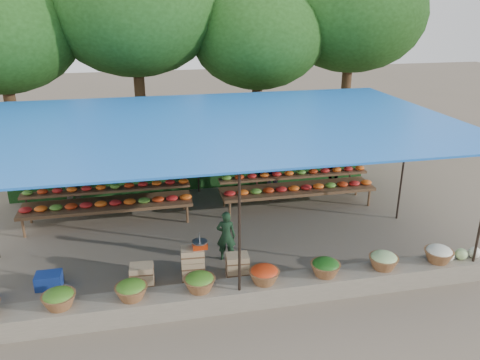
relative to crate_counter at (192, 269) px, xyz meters
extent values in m
plane|color=#685E4D|center=(0.75, 1.86, -0.31)|extent=(60.00, 60.00, 0.00)
cube|color=#676252|center=(0.75, -0.89, -0.11)|extent=(10.60, 0.55, 0.40)
cylinder|color=black|center=(0.75, -1.04, 1.09)|extent=(0.05, 0.05, 2.80)
cylinder|color=black|center=(5.55, 1.86, 1.09)|extent=(0.05, 0.05, 2.80)
cylinder|color=black|center=(-4.05, 4.76, 1.09)|extent=(0.05, 0.05, 2.80)
cylinder|color=black|center=(0.75, 4.76, 1.09)|extent=(0.05, 0.05, 2.80)
cylinder|color=black|center=(5.55, 4.76, 1.09)|extent=(0.05, 0.05, 2.80)
cube|color=blue|center=(0.75, 1.86, 2.49)|extent=(10.80, 6.60, 0.04)
cube|color=blue|center=(0.75, -0.14, 2.31)|extent=(10.80, 2.19, 0.26)
cube|color=blue|center=(0.75, 3.86, 2.31)|extent=(10.80, 2.19, 0.26)
cylinder|color=#9F9EA3|center=(0.75, 3.26, 1.71)|extent=(9.60, 0.01, 0.01)
ellipsoid|color=yellow|center=(-3.75, 3.26, 1.43)|extent=(0.23, 0.17, 0.30)
ellipsoid|color=yellow|center=(-3.19, 3.26, 1.43)|extent=(0.23, 0.17, 0.30)
ellipsoid|color=yellow|center=(-2.62, 3.26, 1.43)|extent=(0.23, 0.17, 0.30)
ellipsoid|color=yellow|center=(-2.06, 3.26, 1.43)|extent=(0.23, 0.17, 0.30)
ellipsoid|color=yellow|center=(-1.50, 3.26, 1.43)|extent=(0.23, 0.17, 0.30)
ellipsoid|color=yellow|center=(-0.94, 3.26, 1.43)|extent=(0.23, 0.17, 0.30)
ellipsoid|color=yellow|center=(-0.37, 3.26, 1.43)|extent=(0.23, 0.17, 0.30)
ellipsoid|color=yellow|center=(0.19, 3.26, 1.43)|extent=(0.23, 0.17, 0.30)
ellipsoid|color=yellow|center=(0.75, 3.26, 1.43)|extent=(0.23, 0.17, 0.30)
ellipsoid|color=yellow|center=(1.31, 3.26, 1.43)|extent=(0.23, 0.17, 0.30)
ellipsoid|color=yellow|center=(1.88, 3.26, 1.43)|extent=(0.23, 0.17, 0.30)
ellipsoid|color=yellow|center=(2.44, 3.26, 1.43)|extent=(0.23, 0.17, 0.30)
ellipsoid|color=yellow|center=(3.00, 3.26, 1.43)|extent=(0.23, 0.17, 0.30)
ellipsoid|color=yellow|center=(3.56, 3.26, 1.43)|extent=(0.23, 0.17, 0.30)
ellipsoid|color=yellow|center=(4.13, 3.26, 1.43)|extent=(0.23, 0.17, 0.30)
ellipsoid|color=yellow|center=(4.69, 3.26, 1.43)|extent=(0.23, 0.17, 0.30)
ellipsoid|color=yellow|center=(5.25, 3.26, 1.43)|extent=(0.23, 0.17, 0.30)
ellipsoid|color=#3F751F|center=(-2.35, -0.89, 0.31)|extent=(0.52, 0.52, 0.23)
ellipsoid|color=#3F751F|center=(-1.15, -0.89, 0.31)|extent=(0.52, 0.52, 0.23)
ellipsoid|color=#3F751F|center=(0.05, -0.89, 0.31)|extent=(0.52, 0.52, 0.23)
ellipsoid|color=red|center=(1.25, -0.89, 0.31)|extent=(0.52, 0.52, 0.23)
ellipsoid|color=#1C5416|center=(2.45, -0.89, 0.31)|extent=(0.52, 0.52, 0.23)
ellipsoid|color=#A1C97D|center=(3.65, -0.89, 0.31)|extent=(0.52, 0.52, 0.23)
ellipsoid|color=silver|center=(4.85, -0.89, 0.31)|extent=(0.52, 0.52, 0.23)
cube|color=#194719|center=(0.75, 5.01, 0.94)|extent=(10.60, 0.06, 2.50)
cylinder|color=#3E2316|center=(-4.75, 7.66, 1.67)|extent=(0.36, 0.36, 3.97)
cylinder|color=#3E2316|center=(-0.75, 8.06, 1.93)|extent=(0.36, 0.36, 4.48)
ellipsoid|color=#15350E|center=(-0.75, 8.06, 4.73)|extent=(5.39, 5.39, 4.17)
cylinder|color=#3E2316|center=(3.25, 7.76, 1.55)|extent=(0.36, 0.36, 3.71)
ellipsoid|color=#15350E|center=(3.25, 7.76, 3.87)|extent=(4.47, 4.47, 3.45)
cylinder|color=#3E2316|center=(6.75, 8.16, 1.87)|extent=(0.36, 0.36, 4.35)
ellipsoid|color=#15350E|center=(6.75, 8.16, 4.59)|extent=(5.24, 5.24, 4.05)
cube|color=#4D2E1E|center=(-1.75, 3.16, 0.19)|extent=(4.20, 0.95, 0.08)
cube|color=#4D2E1E|center=(-1.75, 3.46, 0.47)|extent=(4.20, 0.35, 0.06)
cylinder|color=#4D2E1E|center=(-3.70, 2.76, -0.06)|extent=(0.06, 0.06, 0.50)
cylinder|color=#4D2E1E|center=(0.20, 2.76, -0.06)|extent=(0.06, 0.06, 0.50)
cylinder|color=#4D2E1E|center=(-3.70, 3.56, -0.06)|extent=(0.06, 0.06, 0.50)
cylinder|color=#4D2E1E|center=(0.20, 3.56, -0.06)|extent=(0.06, 0.06, 0.50)
ellipsoid|color=red|center=(-3.65, 3.01, 0.29)|extent=(0.31, 0.26, 0.13)
ellipsoid|color=#58982E|center=(-3.65, 3.46, 0.56)|extent=(0.26, 0.22, 0.12)
ellipsoid|color=#FD6016|center=(-3.30, 3.01, 0.29)|extent=(0.31, 0.26, 0.13)
ellipsoid|color=red|center=(-3.30, 3.46, 0.56)|extent=(0.26, 0.22, 0.12)
ellipsoid|color=#58982E|center=(-2.95, 3.01, 0.29)|extent=(0.31, 0.26, 0.13)
ellipsoid|color=red|center=(-2.95, 3.46, 0.56)|extent=(0.26, 0.22, 0.12)
ellipsoid|color=red|center=(-2.60, 3.01, 0.29)|extent=(0.31, 0.26, 0.13)
ellipsoid|color=#FD6016|center=(-2.60, 3.46, 0.56)|extent=(0.26, 0.22, 0.12)
ellipsoid|color=red|center=(-2.25, 3.01, 0.29)|extent=(0.31, 0.26, 0.13)
ellipsoid|color=red|center=(-2.25, 3.46, 0.56)|extent=(0.26, 0.22, 0.12)
ellipsoid|color=#FD6016|center=(-1.90, 3.01, 0.29)|extent=(0.31, 0.26, 0.13)
ellipsoid|color=#FD6016|center=(-1.90, 3.46, 0.56)|extent=(0.26, 0.22, 0.12)
ellipsoid|color=red|center=(-1.55, 3.01, 0.29)|extent=(0.31, 0.26, 0.13)
ellipsoid|color=#58982E|center=(-1.55, 3.46, 0.56)|extent=(0.26, 0.22, 0.12)
ellipsoid|color=#FD6016|center=(-1.20, 3.01, 0.29)|extent=(0.31, 0.26, 0.13)
ellipsoid|color=red|center=(-1.20, 3.46, 0.56)|extent=(0.26, 0.22, 0.12)
ellipsoid|color=#58982E|center=(-0.85, 3.01, 0.29)|extent=(0.31, 0.26, 0.13)
ellipsoid|color=red|center=(-0.85, 3.46, 0.56)|extent=(0.26, 0.22, 0.12)
ellipsoid|color=red|center=(-0.50, 3.01, 0.29)|extent=(0.31, 0.26, 0.13)
ellipsoid|color=#FD6016|center=(-0.50, 3.46, 0.56)|extent=(0.26, 0.22, 0.12)
ellipsoid|color=red|center=(-0.15, 3.01, 0.29)|extent=(0.31, 0.26, 0.13)
ellipsoid|color=red|center=(-0.15, 3.46, 0.56)|extent=(0.26, 0.22, 0.12)
ellipsoid|color=#FD6016|center=(0.20, 3.01, 0.29)|extent=(0.31, 0.26, 0.13)
ellipsoid|color=#FD6016|center=(0.20, 3.46, 0.56)|extent=(0.26, 0.22, 0.12)
cube|color=#4D2E1E|center=(3.25, 3.16, 0.19)|extent=(4.20, 0.95, 0.08)
cube|color=#4D2E1E|center=(3.25, 3.46, 0.47)|extent=(4.20, 0.35, 0.06)
cylinder|color=#4D2E1E|center=(1.30, 2.76, -0.06)|extent=(0.06, 0.06, 0.50)
cylinder|color=#4D2E1E|center=(5.20, 2.76, -0.06)|extent=(0.06, 0.06, 0.50)
cylinder|color=#4D2E1E|center=(1.30, 3.56, -0.06)|extent=(0.06, 0.06, 0.50)
cylinder|color=#4D2E1E|center=(5.20, 3.56, -0.06)|extent=(0.06, 0.06, 0.50)
ellipsoid|color=red|center=(1.35, 3.01, 0.29)|extent=(0.31, 0.26, 0.13)
ellipsoid|color=#58982E|center=(1.35, 3.46, 0.56)|extent=(0.26, 0.22, 0.12)
ellipsoid|color=#FD6016|center=(1.70, 3.01, 0.29)|extent=(0.31, 0.26, 0.13)
ellipsoid|color=red|center=(1.70, 3.46, 0.56)|extent=(0.26, 0.22, 0.12)
ellipsoid|color=#58982E|center=(2.05, 3.01, 0.29)|extent=(0.31, 0.26, 0.13)
ellipsoid|color=red|center=(2.05, 3.46, 0.56)|extent=(0.26, 0.22, 0.12)
ellipsoid|color=red|center=(2.40, 3.01, 0.29)|extent=(0.31, 0.26, 0.13)
ellipsoid|color=#FD6016|center=(2.40, 3.46, 0.56)|extent=(0.26, 0.22, 0.12)
ellipsoid|color=red|center=(2.75, 3.01, 0.29)|extent=(0.31, 0.26, 0.13)
ellipsoid|color=red|center=(2.75, 3.46, 0.56)|extent=(0.26, 0.22, 0.12)
ellipsoid|color=#FD6016|center=(3.10, 3.01, 0.29)|extent=(0.31, 0.26, 0.13)
ellipsoid|color=#FD6016|center=(3.10, 3.46, 0.56)|extent=(0.26, 0.22, 0.12)
ellipsoid|color=red|center=(3.45, 3.01, 0.29)|extent=(0.31, 0.26, 0.13)
ellipsoid|color=#58982E|center=(3.45, 3.46, 0.56)|extent=(0.26, 0.22, 0.12)
ellipsoid|color=#FD6016|center=(3.80, 3.01, 0.29)|extent=(0.31, 0.26, 0.13)
ellipsoid|color=red|center=(3.80, 3.46, 0.56)|extent=(0.26, 0.22, 0.12)
ellipsoid|color=#58982E|center=(4.15, 3.01, 0.29)|extent=(0.31, 0.26, 0.13)
ellipsoid|color=red|center=(4.15, 3.46, 0.56)|extent=(0.26, 0.22, 0.12)
ellipsoid|color=red|center=(4.50, 3.01, 0.29)|extent=(0.31, 0.26, 0.13)
ellipsoid|color=#FD6016|center=(4.50, 3.46, 0.56)|extent=(0.26, 0.22, 0.12)
ellipsoid|color=red|center=(4.85, 3.01, 0.29)|extent=(0.31, 0.26, 0.13)
ellipsoid|color=red|center=(4.85, 3.46, 0.56)|extent=(0.26, 0.22, 0.12)
ellipsoid|color=#FD6016|center=(5.20, 3.01, 0.29)|extent=(0.31, 0.26, 0.13)
ellipsoid|color=#FD6016|center=(5.20, 3.46, 0.56)|extent=(0.26, 0.22, 0.12)
cube|color=tan|center=(-0.97, 0.00, -0.19)|extent=(0.47, 0.37, 0.25)
cube|color=tan|center=(-0.97, 0.00, 0.07)|extent=(0.47, 0.37, 0.25)
cube|color=tan|center=(0.03, 0.00, -0.19)|extent=(0.47, 0.37, 0.25)
cube|color=tan|center=(0.03, 0.00, 0.07)|extent=(0.47, 0.37, 0.25)
cube|color=tan|center=(0.03, 0.00, 0.33)|extent=(0.47, 0.37, 0.25)
cube|color=tan|center=(0.93, 0.00, -0.19)|extent=(0.47, 0.37, 0.25)
cube|color=tan|center=(0.93, 0.00, 0.07)|extent=(0.47, 0.37, 0.25)
cube|color=#B02F0E|center=(0.18, 0.00, 0.52)|extent=(0.28, 0.24, 0.11)
cylinder|color=#9F9EA3|center=(0.18, 0.00, 0.59)|extent=(0.30, 0.30, 0.03)
cylinder|color=#9F9EA3|center=(0.18, 0.00, 0.68)|extent=(0.03, 0.03, 0.21)
imported|color=#16311C|center=(0.84, 0.75, 0.26)|extent=(0.47, 0.37, 1.14)
imported|color=slate|center=(-2.57, 3.91, 0.43)|extent=(0.87, 0.78, 1.48)
imported|color=slate|center=(2.75, 3.78, 0.56)|extent=(1.24, 0.89, 1.74)
imported|color=slate|center=(4.64, 4.04, 0.44)|extent=(0.86, 0.91, 1.51)
cube|color=navy|center=(-2.77, 0.43, -0.16)|extent=(0.50, 0.36, 0.30)
camera|label=1|loc=(-0.74, -8.07, 4.95)|focal=35.00mm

